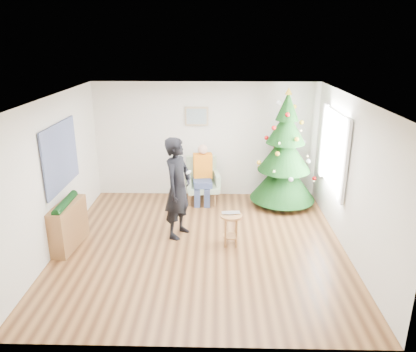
{
  "coord_description": "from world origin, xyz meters",
  "views": [
    {
      "loc": [
        0.27,
        -6.41,
        3.52
      ],
      "look_at": [
        0.1,
        0.6,
        1.1
      ],
      "focal_mm": 35.0,
      "sensor_mm": 36.0,
      "label": 1
    }
  ],
  "objects_px": {
    "christmas_tree": "(285,154)",
    "stool": "(231,229)",
    "standing_man": "(178,188)",
    "armchair": "(202,186)",
    "console": "(68,225)"
  },
  "relations": [
    {
      "from": "christmas_tree",
      "to": "console",
      "type": "height_order",
      "value": "christmas_tree"
    },
    {
      "from": "stool",
      "to": "standing_man",
      "type": "height_order",
      "value": "standing_man"
    },
    {
      "from": "stool",
      "to": "console",
      "type": "relative_size",
      "value": 0.58
    },
    {
      "from": "standing_man",
      "to": "stool",
      "type": "bearing_deg",
      "value": -88.06
    },
    {
      "from": "stool",
      "to": "armchair",
      "type": "bearing_deg",
      "value": 106.06
    },
    {
      "from": "stool",
      "to": "standing_man",
      "type": "distance_m",
      "value": 1.2
    },
    {
      "from": "christmas_tree",
      "to": "stool",
      "type": "relative_size",
      "value": 4.38
    },
    {
      "from": "stool",
      "to": "console",
      "type": "height_order",
      "value": "console"
    },
    {
      "from": "armchair",
      "to": "stool",
      "type": "bearing_deg",
      "value": -82.03
    },
    {
      "from": "stool",
      "to": "console",
      "type": "xyz_separation_m",
      "value": [
        -2.85,
        -0.12,
        0.1
      ]
    },
    {
      "from": "christmas_tree",
      "to": "standing_man",
      "type": "xyz_separation_m",
      "value": [
        -2.14,
        -1.54,
        -0.22
      ]
    },
    {
      "from": "armchair",
      "to": "standing_man",
      "type": "height_order",
      "value": "standing_man"
    },
    {
      "from": "armchair",
      "to": "standing_man",
      "type": "xyz_separation_m",
      "value": [
        -0.37,
        -1.66,
        0.57
      ]
    },
    {
      "from": "christmas_tree",
      "to": "console",
      "type": "xyz_separation_m",
      "value": [
        -4.03,
        -2.02,
        -0.75
      ]
    },
    {
      "from": "standing_man",
      "to": "armchair",
      "type": "bearing_deg",
      "value": 9.82
    }
  ]
}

